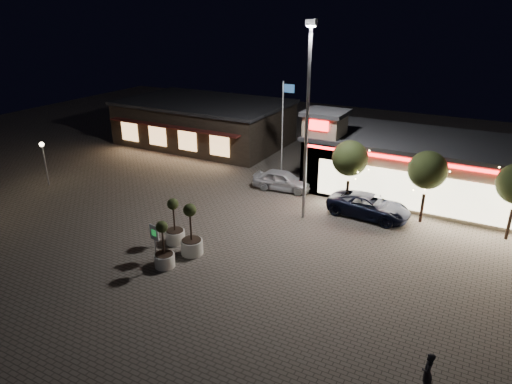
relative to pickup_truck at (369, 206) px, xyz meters
The scene contains 15 objects.
ground 11.76m from the pickup_truck, 119.41° to the right, with size 90.00×90.00×0.00m, color #60574E.
retail_building 6.89m from the pickup_truck, 56.21° to the left, with size 20.40×8.40×6.10m.
restaurant_building 22.08m from the pickup_truck, 153.73° to the left, with size 16.40×11.00×4.30m.
floodlight_pole 7.64m from the pickup_truck, 149.44° to the right, with size 0.60×0.40×12.38m.
flagpole 9.08m from the pickup_truck, 160.08° to the left, with size 0.95×0.10×8.00m.
lamp_post_west 24.62m from the pickup_truck, 165.33° to the right, with size 0.36×0.36×3.48m.
string_tree_a 3.41m from the pickup_truck, 156.16° to the left, with size 2.42×2.42×4.79m.
string_tree_b 4.36m from the pickup_truck, 13.52° to the left, with size 2.42×2.42×4.79m.
pickup_truck is the anchor object (origin of this frame).
white_sedan 7.30m from the pickup_truck, 167.10° to the left, with size 1.82×4.52×1.54m, color silver.
pedestrian 15.03m from the pickup_truck, 66.67° to the right, with size 0.60×0.39×1.63m, color black.
planter_left 12.83m from the pickup_truck, 134.91° to the right, with size 1.15×1.15×2.83m.
planter_mid 13.96m from the pickup_truck, 124.39° to the right, with size 1.10×1.10×2.70m.
planter_right 12.20m from the pickup_truck, 127.42° to the right, with size 1.25×1.25×3.07m.
valet_sign 14.20m from the pickup_truck, 128.49° to the right, with size 0.67×0.19×2.05m.
Camera 1 is at (12.35, -17.72, 12.99)m, focal length 32.00 mm.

